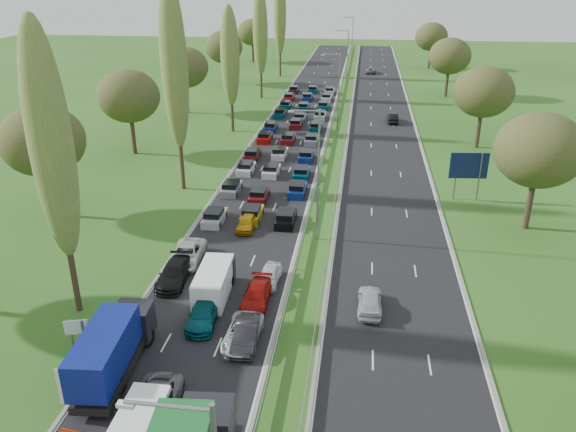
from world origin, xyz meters
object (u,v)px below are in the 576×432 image
(info_sign, at_px, (77,330))
(white_van_front, at_px, (139,431))
(near_car_3, at_px, (174,274))
(white_van_rear, at_px, (214,281))
(blue_lorry, at_px, (113,348))
(direction_sign, at_px, (469,168))
(near_car_2, at_px, (187,254))

(info_sign, bearing_deg, white_van_front, -46.71)
(near_car_3, relative_size, white_van_rear, 0.93)
(near_car_3, bearing_deg, blue_lorry, -93.85)
(direction_sign, bearing_deg, white_van_front, -120.15)
(white_van_rear, bearing_deg, near_car_2, 124.65)
(white_van_front, height_order, direction_sign, direction_sign)
(near_car_3, relative_size, white_van_front, 0.98)
(near_car_2, distance_m, white_van_front, 20.09)
(near_car_3, relative_size, direction_sign, 1.00)
(near_car_2, bearing_deg, info_sign, -108.49)
(near_car_2, xyz_separation_m, blue_lorry, (-0.08, -14.39, 1.10))
(white_van_rear, bearing_deg, info_sign, -135.87)
(near_car_3, relative_size, blue_lorry, 0.61)
(blue_lorry, relative_size, direction_sign, 1.62)
(blue_lorry, bearing_deg, direction_sign, 47.34)
(near_car_2, relative_size, blue_lorry, 0.64)
(blue_lorry, relative_size, white_van_front, 1.60)
(near_car_2, xyz_separation_m, near_car_3, (-0.00, -3.37, 0.01))
(direction_sign, bearing_deg, near_car_2, -145.06)
(near_car_2, height_order, near_car_3, near_car_3)
(near_car_2, relative_size, direction_sign, 1.03)
(blue_lorry, xyz_separation_m, direction_sign, (25.40, 32.08, 1.70))
(near_car_3, distance_m, white_van_rear, 3.88)
(near_car_3, distance_m, white_van_front, 16.78)
(white_van_front, relative_size, info_sign, 2.52)
(white_van_rear, bearing_deg, near_car_3, 156.58)
(near_car_2, bearing_deg, near_car_3, -92.68)
(blue_lorry, relative_size, info_sign, 4.02)
(blue_lorry, xyz_separation_m, white_van_front, (3.64, -5.38, -0.78))
(info_sign, bearing_deg, near_car_3, 68.68)
(white_van_rear, relative_size, direction_sign, 1.08)
(near_car_3, distance_m, info_sign, 9.60)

